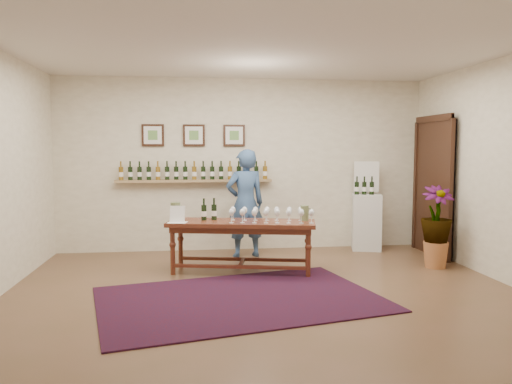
{
  "coord_description": "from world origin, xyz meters",
  "views": [
    {
      "loc": [
        -0.81,
        -5.66,
        1.67
      ],
      "look_at": [
        0.0,
        0.8,
        1.1
      ],
      "focal_mm": 35.0,
      "sensor_mm": 36.0,
      "label": 1
    }
  ],
  "objects": [
    {
      "name": "display_pedestal",
      "position": [
        2.02,
        2.22,
        0.46
      ],
      "size": [
        0.56,
        0.56,
        0.92
      ],
      "primitive_type": "cube",
      "rotation": [
        0.0,
        0.0,
        -0.26
      ],
      "color": "silver",
      "rests_on": "ground"
    },
    {
      "name": "pitcher_right",
      "position": [
        0.67,
        0.89,
        0.8
      ],
      "size": [
        0.15,
        0.15,
        0.21
      ],
      "primitive_type": null,
      "rotation": [
        0.0,
        0.0,
        -0.18
      ],
      "color": "#5E6A42",
      "rests_on": "tasting_table"
    },
    {
      "name": "pitcher_left",
      "position": [
        -1.06,
        1.13,
        0.82
      ],
      "size": [
        0.2,
        0.2,
        0.25
      ],
      "primitive_type": null,
      "rotation": [
        0.0,
        0.0,
        -0.32
      ],
      "color": "#5E6A42",
      "rests_on": "tasting_table"
    },
    {
      "name": "pedestal_bottles",
      "position": [
        1.96,
        2.19,
        1.05
      ],
      "size": [
        0.28,
        0.14,
        0.27
      ],
      "primitive_type": null,
      "rotation": [
        0.0,
        0.0,
        -0.26
      ],
      "color": "black",
      "rests_on": "display_pedestal"
    },
    {
      "name": "person",
      "position": [
        -0.03,
        1.9,
        0.83
      ],
      "size": [
        0.67,
        0.5,
        1.66
      ],
      "primitive_type": "imported",
      "rotation": [
        0.0,
        0.0,
        3.32
      ],
      "color": "#34527C",
      "rests_on": "ground"
    },
    {
      "name": "potted_plant",
      "position": [
        2.55,
        0.87,
        0.58
      ],
      "size": [
        0.54,
        0.54,
        1.0
      ],
      "rotation": [
        0.0,
        0.0,
        -0.03
      ],
      "color": "#A56337",
      "rests_on": "ground"
    },
    {
      "name": "ground",
      "position": [
        0.0,
        0.0,
        0.0
      ],
      "size": [
        6.0,
        6.0,
        0.0
      ],
      "primitive_type": "plane",
      "color": "brown",
      "rests_on": "ground"
    },
    {
      "name": "menu_card",
      "position": [
        -1.03,
        0.94,
        0.81
      ],
      "size": [
        0.27,
        0.22,
        0.22
      ],
      "primitive_type": "cube",
      "rotation": [
        0.0,
        0.0,
        -0.22
      ],
      "color": "white",
      "rests_on": "tasting_table"
    },
    {
      "name": "table_glasses",
      "position": [
        0.14,
        0.86,
        0.79
      ],
      "size": [
        1.43,
        0.55,
        0.19
      ],
      "primitive_type": null,
      "rotation": [
        0.0,
        0.0,
        -0.16
      ],
      "color": "white",
      "rests_on": "tasting_table"
    },
    {
      "name": "info_sign",
      "position": [
        2.05,
        2.34,
        1.2
      ],
      "size": [
        0.4,
        0.13,
        0.56
      ],
      "primitive_type": "cube",
      "rotation": [
        0.0,
        0.0,
        -0.26
      ],
      "color": "white",
      "rests_on": "display_pedestal"
    },
    {
      "name": "room_shell",
      "position": [
        2.11,
        1.86,
        1.12
      ],
      "size": [
        6.0,
        6.0,
        6.0
      ],
      "color": "#F3EACE",
      "rests_on": "ground"
    },
    {
      "name": "tasting_table",
      "position": [
        -0.18,
        0.95,
        0.59
      ],
      "size": [
        2.05,
        1.02,
        0.7
      ],
      "rotation": [
        0.0,
        0.0,
        -0.21
      ],
      "color": "#441811",
      "rests_on": "ground"
    },
    {
      "name": "rug",
      "position": [
        -0.31,
        -0.29,
        0.01
      ],
      "size": [
        3.41,
        2.65,
        0.02
      ],
      "primitive_type": "cube",
      "rotation": [
        0.0,
        0.0,
        0.22
      ],
      "color": "#410B14",
      "rests_on": "ground"
    },
    {
      "name": "table_bottles",
      "position": [
        -0.61,
        1.1,
        0.84
      ],
      "size": [
        0.31,
        0.24,
        0.3
      ],
      "primitive_type": null,
      "rotation": [
        0.0,
        0.0,
        -0.36
      ],
      "color": "black",
      "rests_on": "tasting_table"
    }
  ]
}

